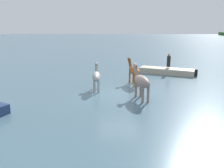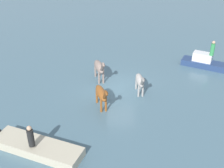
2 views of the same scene
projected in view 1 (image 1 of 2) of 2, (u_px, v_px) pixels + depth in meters
The scene contains 6 objects.
ground_plane at pixel (118, 93), 15.35m from camera, with size 197.07×197.07×0.00m, color #476675.
horse_mid_herd at pixel (141, 81), 13.94m from camera, with size 2.51×1.05×1.95m.
horse_dun_straggler at pixel (96, 76), 15.86m from camera, with size 2.21×0.60×1.72m.
horse_dark_mare at pixel (134, 71), 17.46m from camera, with size 2.35×1.01×1.83m.
boat_skiff_near at pixel (167, 72), 21.41m from camera, with size 3.13×4.91×0.74m.
person_helmsman_aft at pixel (169, 61), 21.41m from camera, with size 0.32×0.32×1.19m.
Camera 1 is at (14.76, -0.18, 4.26)m, focal length 38.66 mm.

